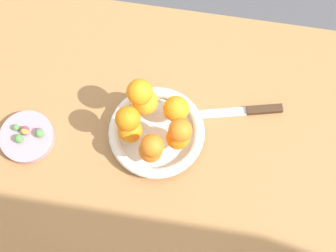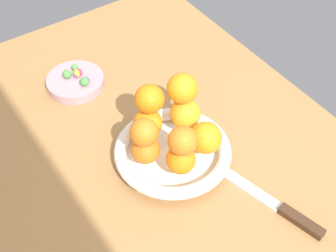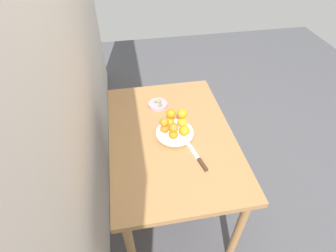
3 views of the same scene
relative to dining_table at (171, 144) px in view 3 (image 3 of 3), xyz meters
name	(u,v)px [view 3 (image 3 of 3)]	position (x,y,z in m)	size (l,w,h in m)	color
ground_plane	(170,199)	(0.00, 0.00, -0.65)	(6.00, 6.00, 0.00)	#4C4C51
wall_back	(63,70)	(0.00, 0.51, 0.60)	(4.00, 0.05, 2.50)	beige
dining_table	(171,144)	(0.00, 0.00, 0.00)	(1.10, 0.76, 0.74)	#9E7042
fruit_bowl	(175,133)	(-0.01, -0.02, 0.11)	(0.23, 0.23, 0.04)	white
candy_dish	(158,105)	(0.30, 0.04, 0.10)	(0.13, 0.13, 0.02)	#B28C99
orange_0	(184,131)	(-0.05, -0.07, 0.16)	(0.06, 0.06, 0.06)	orange
orange_1	(183,122)	(0.02, -0.07, 0.16)	(0.06, 0.06, 0.06)	orange
orange_2	(170,121)	(0.05, 0.00, 0.16)	(0.06, 0.06, 0.06)	orange
orange_3	(165,128)	(-0.01, 0.04, 0.16)	(0.06, 0.06, 0.06)	orange
orange_4	(173,134)	(-0.07, 0.00, 0.16)	(0.06, 0.06, 0.06)	orange
orange_5	(182,113)	(0.03, -0.07, 0.22)	(0.06, 0.06, 0.06)	orange
orange_6	(164,122)	(-0.01, 0.05, 0.21)	(0.05, 0.05, 0.05)	orange
orange_7	(174,128)	(-0.07, 0.00, 0.21)	(0.05, 0.05, 0.05)	orange
orange_8	(171,114)	(0.05, -0.01, 0.22)	(0.06, 0.06, 0.06)	orange
candy_ball_0	(156,101)	(0.31, 0.05, 0.12)	(0.02, 0.02, 0.02)	#4C9947
candy_ball_1	(159,102)	(0.30, 0.03, 0.12)	(0.01, 0.01, 0.01)	#8C4C99
candy_ball_2	(159,102)	(0.30, 0.03, 0.12)	(0.02, 0.02, 0.02)	gold
candy_ball_3	(160,105)	(0.27, 0.02, 0.12)	(0.02, 0.02, 0.02)	#8C4C99
candy_ball_4	(160,105)	(0.26, 0.03, 0.12)	(0.02, 0.02, 0.02)	#4C9947
candy_ball_5	(159,102)	(0.30, 0.03, 0.12)	(0.02, 0.02, 0.02)	#C6384C
candy_ball_6	(159,100)	(0.32, 0.02, 0.12)	(0.02, 0.02, 0.02)	#4C9947
knife	(197,157)	(-0.21, -0.11, 0.09)	(0.26, 0.08, 0.01)	#3F2819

